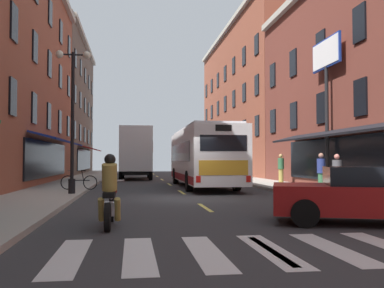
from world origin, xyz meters
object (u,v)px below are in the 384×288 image
object	(u,v)px
motorcycle_rider	(110,195)
pedestrian_near	(243,166)
sedan_mid	(375,195)
transit_bus	(203,157)
pedestrian_mid	(281,168)
bicycle_near	(79,182)
street_lamp_twin	(73,114)
pedestrian_rear	(321,172)
sedan_near	(133,168)
pedestrian_far	(337,174)
billboard_sign	(326,74)
box_truck	(136,154)

from	to	relation	value
motorcycle_rider	pedestrian_near	xyz separation A→B (m)	(8.90, 21.75, 0.34)
sedan_mid	motorcycle_rider	distance (m)	6.24
transit_bus	pedestrian_mid	world-z (taller)	transit_bus
bicycle_near	street_lamp_twin	bearing A→B (deg)	-90.44
motorcycle_rider	pedestrian_near	world-z (taller)	pedestrian_near
motorcycle_rider	pedestrian_rear	distance (m)	11.39
street_lamp_twin	sedan_mid	bearing A→B (deg)	-46.71
sedan_near	motorcycle_rider	distance (m)	35.05
pedestrian_far	bicycle_near	bearing A→B (deg)	82.66
sedan_near	street_lamp_twin	xyz separation A→B (m)	(-2.53, -26.88, 2.74)
billboard_sign	transit_bus	distance (m)	7.86
sedan_mid	pedestrian_far	world-z (taller)	pedestrian_far
bicycle_near	pedestrian_far	bearing A→B (deg)	-23.38
box_truck	pedestrian_rear	size ratio (longest dim) A/B	4.22
sedan_near	pedestrian_far	size ratio (longest dim) A/B	2.78
transit_bus	motorcycle_rider	bearing A→B (deg)	-108.00
box_truck	bicycle_near	size ratio (longest dim) A/B	4.16
sedan_near	sedan_mid	xyz separation A→B (m)	(5.63, -35.54, 0.04)
transit_bus	pedestrian_mid	size ratio (longest dim) A/B	6.43
box_truck	pedestrian_mid	world-z (taller)	box_truck
box_truck	sedan_mid	bearing A→B (deg)	-77.55
sedan_near	pedestrian_far	bearing A→B (deg)	-74.76
transit_bus	box_truck	distance (m)	10.93
sedan_mid	pedestrian_near	xyz separation A→B (m)	(2.68, 22.26, 0.35)
street_lamp_twin	pedestrian_rear	bearing A→B (deg)	-3.66
bicycle_near	pedestrian_far	world-z (taller)	pedestrian_far
pedestrian_far	street_lamp_twin	size ratio (longest dim) A/B	0.27
sedan_mid	pedestrian_near	bearing A→B (deg)	83.13
sedan_mid	motorcycle_rider	bearing A→B (deg)	175.38
sedan_mid	pedestrian_near	world-z (taller)	pedestrian_near
transit_bus	sedan_near	world-z (taller)	transit_bus
box_truck	motorcycle_rider	bearing A→B (deg)	-91.96
sedan_mid	bicycle_near	xyz separation A→B (m)	(-8.14, 10.96, -0.20)
box_truck	motorcycle_rider	xyz separation A→B (m)	(-0.82, -23.93, -1.31)
sedan_near	bicycle_near	world-z (taller)	sedan_near
pedestrian_rear	pedestrian_near	bearing A→B (deg)	142.83
box_truck	sedan_near	distance (m)	11.19
motorcycle_rider	pedestrian_far	distance (m)	10.39
motorcycle_rider	billboard_sign	bearing A→B (deg)	44.16
transit_bus	motorcycle_rider	size ratio (longest dim) A/B	5.40
bicycle_near	pedestrian_mid	size ratio (longest dim) A/B	0.98
sedan_near	pedestrian_near	bearing A→B (deg)	-57.98
transit_bus	street_lamp_twin	xyz separation A→B (m)	(-6.37, -5.46, 1.69)
bicycle_near	motorcycle_rider	bearing A→B (deg)	-79.57
box_truck	sedan_near	world-z (taller)	box_truck
billboard_sign	sedan_near	world-z (taller)	billboard_sign
transit_bus	pedestrian_near	bearing A→B (deg)	61.19
box_truck	motorcycle_rider	size ratio (longest dim) A/B	3.42
sedan_near	billboard_sign	bearing A→B (deg)	-69.97
bicycle_near	street_lamp_twin	xyz separation A→B (m)	(-0.02, -2.29, 2.90)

